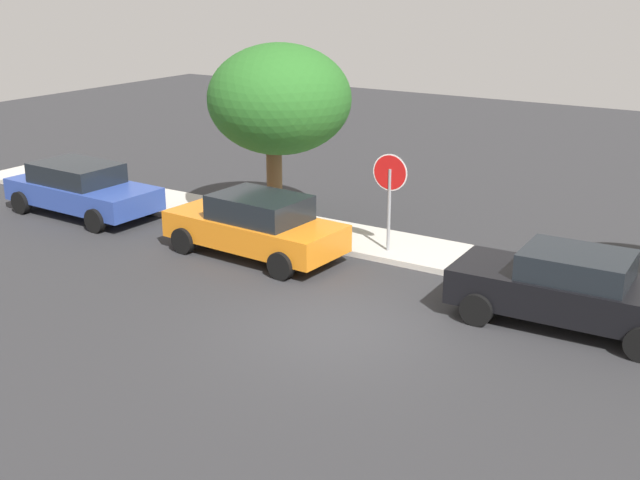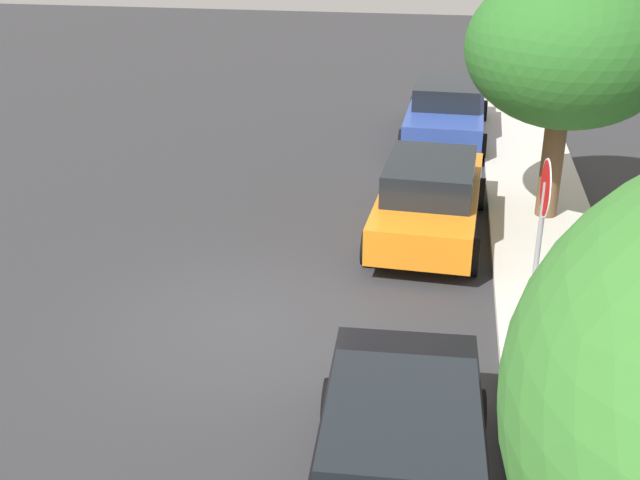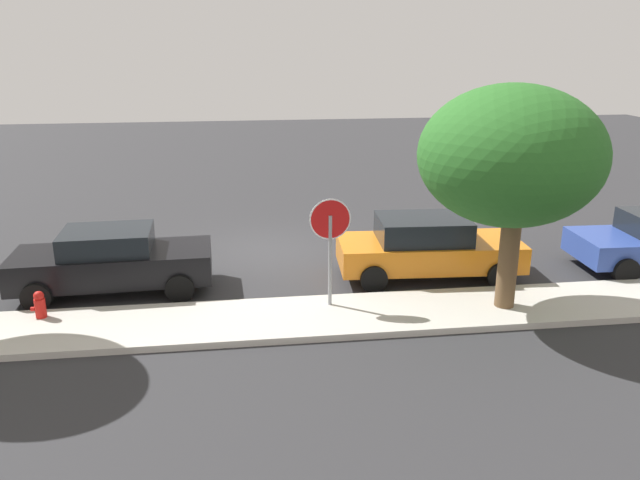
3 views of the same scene
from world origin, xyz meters
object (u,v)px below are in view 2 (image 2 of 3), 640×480
object	(u,v)px
stop_sign	(543,209)
street_tree_mid_block	(570,49)
parked_car_orange	(430,197)
parked_car_blue	(447,109)
parked_car_black	(400,466)

from	to	relation	value
stop_sign	street_tree_mid_block	world-z (taller)	street_tree_mid_block
stop_sign	parked_car_orange	distance (m)	3.30
parked_car_orange	parked_car_blue	world-z (taller)	parked_car_orange
parked_car_blue	street_tree_mid_block	xyz separation A→B (m)	(5.36, 2.08, 2.63)
parked_car_orange	stop_sign	bearing A→B (deg)	32.53
stop_sign	parked_car_blue	bearing A→B (deg)	-170.47
stop_sign	parked_car_black	world-z (taller)	stop_sign
parked_car_black	parked_car_blue	xyz separation A→B (m)	(-13.70, 0.23, -0.01)
parked_car_blue	parked_car_orange	bearing A→B (deg)	-1.88
parked_car_orange	parked_car_blue	xyz separation A→B (m)	(-6.23, 0.20, -0.02)
street_tree_mid_block	parked_car_blue	bearing A→B (deg)	-158.79
parked_car_black	parked_car_orange	bearing A→B (deg)	179.83
parked_car_blue	parked_car_black	bearing A→B (deg)	-0.95
parked_car_black	street_tree_mid_block	world-z (taller)	street_tree_mid_block
street_tree_mid_block	parked_car_black	bearing A→B (deg)	-15.45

